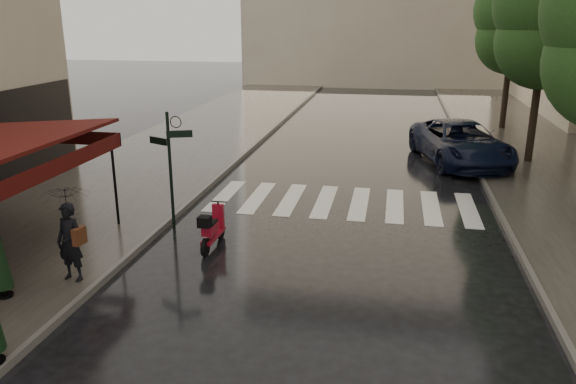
% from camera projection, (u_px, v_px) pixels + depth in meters
% --- Properties ---
extents(ground, '(120.00, 120.00, 0.00)m').
position_uv_depth(ground, '(175.00, 282.00, 11.87)').
color(ground, black).
rests_on(ground, ground).
extents(sidewalk_near, '(6.00, 60.00, 0.12)m').
position_uv_depth(sidewalk_near, '(180.00, 147.00, 23.91)').
color(sidewalk_near, '#38332D').
rests_on(sidewalk_near, ground).
extents(sidewalk_far, '(5.50, 60.00, 0.12)m').
position_uv_depth(sidewalk_far, '(548.00, 163.00, 21.29)').
color(sidewalk_far, '#38332D').
rests_on(sidewalk_far, ground).
extents(curb_near, '(0.12, 60.00, 0.16)m').
position_uv_depth(curb_near, '(250.00, 150.00, 23.36)').
color(curb_near, '#595651').
rests_on(curb_near, ground).
extents(curb_far, '(0.12, 60.00, 0.16)m').
position_uv_depth(curb_far, '(472.00, 160.00, 21.78)').
color(curb_far, '#595651').
rests_on(curb_far, ground).
extents(crosswalk, '(7.85, 3.20, 0.01)m').
position_uv_depth(crosswalk, '(342.00, 202.00, 16.96)').
color(crosswalk, silver).
rests_on(crosswalk, ground).
extents(signpost, '(1.17, 0.29, 3.10)m').
position_uv_depth(signpost, '(170.00, 161.00, 14.35)').
color(signpost, black).
rests_on(signpost, ground).
extents(tree_mid, '(3.80, 3.80, 8.34)m').
position_uv_depth(tree_mid, '(547.00, 10.00, 19.78)').
color(tree_mid, black).
rests_on(tree_mid, sidewalk_far).
extents(tree_far, '(3.80, 3.80, 8.16)m').
position_uv_depth(tree_far, '(515.00, 15.00, 26.35)').
color(tree_far, black).
rests_on(tree_far, sidewalk_far).
extents(pedestrian_with_umbrella, '(1.13, 1.14, 2.45)m').
position_uv_depth(pedestrian_with_umbrella, '(66.00, 205.00, 11.23)').
color(pedestrian_with_umbrella, black).
rests_on(pedestrian_with_umbrella, sidewalk_near).
extents(scooter, '(0.41, 1.54, 1.01)m').
position_uv_depth(scooter, '(212.00, 230.00, 13.49)').
color(scooter, black).
rests_on(scooter, ground).
extents(parked_car, '(3.98, 6.21, 1.59)m').
position_uv_depth(parked_car, '(460.00, 143.00, 21.36)').
color(parked_car, black).
rests_on(parked_car, ground).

